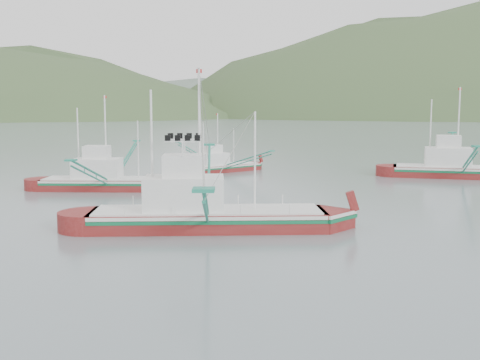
{
  "coord_description": "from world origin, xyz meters",
  "views": [
    {
      "loc": [
        0.25,
        -40.56,
        9.13
      ],
      "look_at": [
        0.0,
        6.0,
        3.2
      ],
      "focal_mm": 45.0,
      "sensor_mm": 36.0,
      "label": 1
    }
  ],
  "objects_px": {
    "main_boat": "(204,205)",
    "bg_boat_right": "(460,160)",
    "bg_boat_left": "(109,176)",
    "bg_boat_far": "(220,158)"
  },
  "relations": [
    {
      "from": "main_boat",
      "to": "bg_boat_right",
      "type": "relative_size",
      "value": 1.07
    },
    {
      "from": "main_boat",
      "to": "bg_boat_right",
      "type": "distance_m",
      "value": 43.06
    },
    {
      "from": "bg_boat_far",
      "to": "bg_boat_right",
      "type": "xyz_separation_m",
      "value": [
        30.08,
        -6.08,
        0.38
      ]
    },
    {
      "from": "main_boat",
      "to": "bg_boat_left",
      "type": "bearing_deg",
      "value": 116.78
    },
    {
      "from": "bg_boat_right",
      "to": "bg_boat_left",
      "type": "xyz_separation_m",
      "value": [
        -41.2,
        -10.88,
        -0.72
      ]
    },
    {
      "from": "main_boat",
      "to": "bg_boat_far",
      "type": "xyz_separation_m",
      "value": [
        -0.31,
        37.18,
        0.02
      ]
    },
    {
      "from": "main_boat",
      "to": "bg_boat_right",
      "type": "bearing_deg",
      "value": 43.57
    },
    {
      "from": "bg_boat_far",
      "to": "bg_boat_left",
      "type": "xyz_separation_m",
      "value": [
        -11.12,
        -16.96,
        -0.34
      ]
    },
    {
      "from": "bg_boat_right",
      "to": "bg_boat_left",
      "type": "distance_m",
      "value": 42.62
    },
    {
      "from": "bg_boat_far",
      "to": "bg_boat_right",
      "type": "relative_size",
      "value": 0.63
    }
  ]
}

